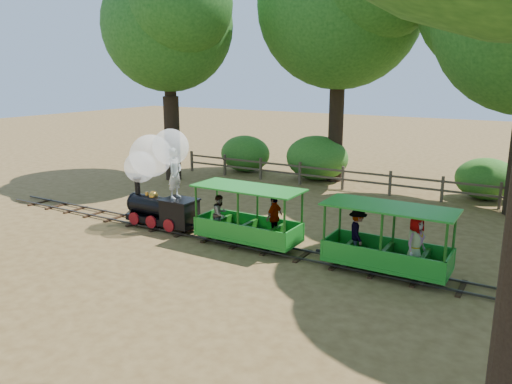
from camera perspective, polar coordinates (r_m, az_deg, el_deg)
The scene contains 10 objects.
ground at distance 13.97m, azimuth 1.63°, elevation -6.69°, with size 90.00×90.00×0.00m, color olive.
track at distance 13.94m, azimuth 1.63°, elevation -6.42°, with size 22.00×1.00×0.10m.
locomotive at distance 15.89m, azimuth -11.31°, elevation 2.32°, with size 2.82×1.33×3.24m.
carriage_front at distance 14.07m, azimuth -0.99°, elevation -3.38°, with size 3.13×1.28×1.62m.
carriage_rear at distance 12.54m, azimuth 14.45°, elevation -5.74°, with size 3.13×1.28×1.62m.
oak_nw at distance 23.12m, azimuth -10.00°, elevation 18.89°, with size 7.07×6.22×9.62m.
fence at distance 20.90m, azimuth 12.46°, elevation 1.49°, with size 18.10×0.10×1.00m.
shrub_west at distance 24.82m, azimuth -1.25°, elevation 4.42°, with size 2.58×1.99×1.79m, color #2D6B1E.
shrub_mid_w at distance 23.00m, azimuth 6.97°, elevation 3.90°, with size 2.93×2.25×2.03m, color #2D6B1E.
shrub_mid_e at distance 21.22m, azimuth 24.84°, elevation 1.37°, with size 2.34×1.80×1.62m, color #2D6B1E.
Camera 1 is at (6.39, -11.44, 4.83)m, focal length 35.00 mm.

